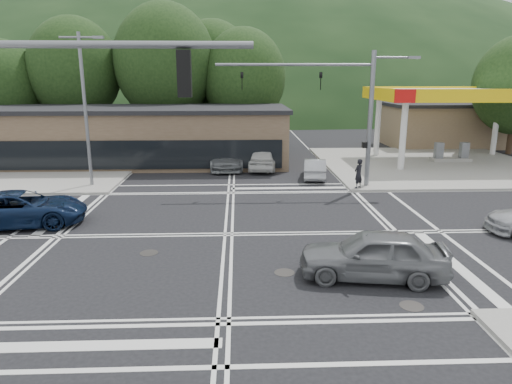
{
  "coord_description": "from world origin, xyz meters",
  "views": [
    {
      "loc": [
        0.46,
        -18.46,
        6.54
      ],
      "look_at": [
        1.25,
        1.81,
        1.4
      ],
      "focal_mm": 32.0,
      "sensor_mm": 36.0,
      "label": 1
    }
  ],
  "objects_px": {
    "car_blue_west": "(20,209)",
    "car_queue_a": "(315,168)",
    "car_grey_center": "(373,254)",
    "car_queue_b": "(263,158)",
    "car_northbound": "(225,157)",
    "pedestrian": "(358,174)"
  },
  "relations": [
    {
      "from": "car_blue_west",
      "to": "car_queue_a",
      "type": "relative_size",
      "value": 1.42
    },
    {
      "from": "car_grey_center",
      "to": "car_queue_a",
      "type": "relative_size",
      "value": 1.22
    },
    {
      "from": "car_grey_center",
      "to": "car_queue_b",
      "type": "xyz_separation_m",
      "value": [
        -2.66,
        18.5,
        -0.01
      ]
    },
    {
      "from": "car_grey_center",
      "to": "car_queue_a",
      "type": "xyz_separation_m",
      "value": [
        0.62,
        15.46,
        -0.17
      ]
    },
    {
      "from": "car_queue_a",
      "to": "car_northbound",
      "type": "height_order",
      "value": "car_northbound"
    },
    {
      "from": "car_grey_center",
      "to": "car_blue_west",
      "type": "bearing_deg",
      "value": -104.3
    },
    {
      "from": "car_grey_center",
      "to": "car_queue_b",
      "type": "bearing_deg",
      "value": -162.93
    },
    {
      "from": "car_queue_a",
      "to": "car_grey_center",
      "type": "bearing_deg",
      "value": 96.27
    },
    {
      "from": "car_northbound",
      "to": "pedestrian",
      "type": "xyz_separation_m",
      "value": [
        8.0,
        -7.13,
        0.19
      ]
    },
    {
      "from": "car_blue_west",
      "to": "car_queue_a",
      "type": "height_order",
      "value": "car_blue_west"
    },
    {
      "from": "car_blue_west",
      "to": "pedestrian",
      "type": "distance_m",
      "value": 17.87
    },
    {
      "from": "car_blue_west",
      "to": "car_queue_a",
      "type": "bearing_deg",
      "value": -66.87
    },
    {
      "from": "car_northbound",
      "to": "pedestrian",
      "type": "height_order",
      "value": "pedestrian"
    },
    {
      "from": "car_queue_a",
      "to": "car_queue_b",
      "type": "relative_size",
      "value": 0.83
    },
    {
      "from": "car_grey_center",
      "to": "car_northbound",
      "type": "distance_m",
      "value": 19.87
    },
    {
      "from": "car_queue_a",
      "to": "pedestrian",
      "type": "relative_size",
      "value": 2.29
    },
    {
      "from": "car_blue_west",
      "to": "car_queue_b",
      "type": "xyz_separation_m",
      "value": [
        11.59,
        12.39,
        0.03
      ]
    },
    {
      "from": "pedestrian",
      "to": "car_queue_a",
      "type": "bearing_deg",
      "value": -100.29
    },
    {
      "from": "car_blue_west",
      "to": "car_queue_a",
      "type": "xyz_separation_m",
      "value": [
        14.87,
        9.35,
        -0.13
      ]
    },
    {
      "from": "car_northbound",
      "to": "car_queue_b",
      "type": "bearing_deg",
      "value": -16.42
    },
    {
      "from": "car_blue_west",
      "to": "pedestrian",
      "type": "xyz_separation_m",
      "value": [
        16.87,
        5.89,
        0.23
      ]
    },
    {
      "from": "car_grey_center",
      "to": "car_queue_a",
      "type": "bearing_deg",
      "value": -173.39
    }
  ]
}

